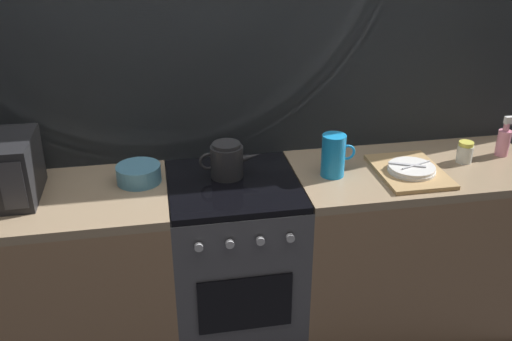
% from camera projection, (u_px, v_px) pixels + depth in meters
% --- Properties ---
extents(ground_plane, '(8.00, 8.00, 0.00)m').
position_uv_depth(ground_plane, '(236.00, 335.00, 2.94)').
color(ground_plane, '#2D2D33').
extents(back_wall, '(3.60, 0.05, 2.40)m').
position_uv_depth(back_wall, '(223.00, 97.00, 2.70)').
color(back_wall, gray).
rests_on(back_wall, ground_plane).
extents(counter_left, '(1.20, 0.60, 0.90)m').
position_uv_depth(counter_left, '(43.00, 285.00, 2.60)').
color(counter_left, '#997251').
rests_on(counter_left, ground_plane).
extents(stove_unit, '(0.60, 0.63, 0.90)m').
position_uv_depth(stove_unit, '(235.00, 265.00, 2.74)').
color(stove_unit, '#4C4C51').
rests_on(stove_unit, ground_plane).
extents(counter_right, '(1.20, 0.60, 0.90)m').
position_uv_depth(counter_right, '(408.00, 246.00, 2.89)').
color(counter_right, '#997251').
rests_on(counter_right, ground_plane).
extents(kettle, '(0.28, 0.15, 0.17)m').
position_uv_depth(kettle, '(227.00, 160.00, 2.57)').
color(kettle, '#262628').
rests_on(kettle, stove_unit).
extents(mixing_bowl, '(0.20, 0.20, 0.08)m').
position_uv_depth(mixing_bowl, '(139.00, 174.00, 2.54)').
color(mixing_bowl, teal).
rests_on(mixing_bowl, counter_left).
extents(pitcher, '(0.16, 0.11, 0.20)m').
position_uv_depth(pitcher, '(334.00, 155.00, 2.57)').
color(pitcher, '#198CD8').
rests_on(pitcher, counter_right).
extents(dish_pile, '(0.30, 0.40, 0.06)m').
position_uv_depth(dish_pile, '(410.00, 170.00, 2.62)').
color(dish_pile, tan).
rests_on(dish_pile, counter_right).
extents(spice_jar, '(0.08, 0.08, 0.10)m').
position_uv_depth(spice_jar, '(465.00, 152.00, 2.73)').
color(spice_jar, silver).
rests_on(spice_jar, counter_right).
extents(spray_bottle, '(0.08, 0.06, 0.20)m').
position_uv_depth(spray_bottle, '(504.00, 140.00, 2.79)').
color(spray_bottle, pink).
rests_on(spray_bottle, counter_right).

